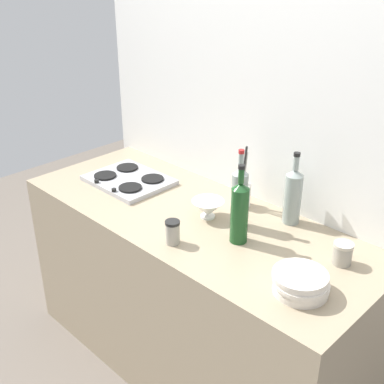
{
  "coord_description": "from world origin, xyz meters",
  "views": [
    {
      "loc": [
        1.41,
        -1.43,
        2.01
      ],
      "look_at": [
        0.0,
        0.0,
        1.02
      ],
      "focal_mm": 46.35,
      "sensor_mm": 36.0,
      "label": 1
    }
  ],
  "objects_px": {
    "condiment_jar_rear": "(173,232)",
    "mixing_bowl": "(208,208)",
    "stovetop_hob": "(129,180)",
    "wine_bottle_mid_left": "(293,195)",
    "plate_stack": "(301,283)",
    "wine_bottle_mid_right": "(239,197)",
    "utensil_crock": "(242,193)",
    "condiment_jar_front": "(343,253)",
    "wine_bottle_leftmost": "(240,211)"
  },
  "relations": [
    {
      "from": "wine_bottle_mid_left",
      "to": "utensil_crock",
      "type": "xyz_separation_m",
      "value": [
        -0.26,
        -0.03,
        -0.07
      ]
    },
    {
      "from": "wine_bottle_leftmost",
      "to": "condiment_jar_rear",
      "type": "bearing_deg",
      "value": -131.8
    },
    {
      "from": "mixing_bowl",
      "to": "wine_bottle_leftmost",
      "type": "bearing_deg",
      "value": -14.48
    },
    {
      "from": "wine_bottle_leftmost",
      "to": "wine_bottle_mid_right",
      "type": "xyz_separation_m",
      "value": [
        -0.08,
        0.1,
        0.0
      ]
    },
    {
      "from": "plate_stack",
      "to": "condiment_jar_front",
      "type": "relative_size",
      "value": 2.26
    },
    {
      "from": "stovetop_hob",
      "to": "mixing_bowl",
      "type": "distance_m",
      "value": 0.56
    },
    {
      "from": "wine_bottle_mid_left",
      "to": "wine_bottle_leftmost",
      "type": "bearing_deg",
      "value": -102.53
    },
    {
      "from": "wine_bottle_mid_left",
      "to": "utensil_crock",
      "type": "bearing_deg",
      "value": -172.84
    },
    {
      "from": "stovetop_hob",
      "to": "utensil_crock",
      "type": "relative_size",
      "value": 1.33
    },
    {
      "from": "mixing_bowl",
      "to": "wine_bottle_mid_right",
      "type": "bearing_deg",
      "value": 15.01
    },
    {
      "from": "wine_bottle_mid_right",
      "to": "condiment_jar_front",
      "type": "xyz_separation_m",
      "value": [
        0.48,
        0.06,
        -0.1
      ]
    },
    {
      "from": "condiment_jar_rear",
      "to": "wine_bottle_mid_left",
      "type": "bearing_deg",
      "value": 63.38
    },
    {
      "from": "wine_bottle_leftmost",
      "to": "utensil_crock",
      "type": "height_order",
      "value": "wine_bottle_leftmost"
    },
    {
      "from": "wine_bottle_mid_left",
      "to": "wine_bottle_mid_right",
      "type": "relative_size",
      "value": 0.93
    },
    {
      "from": "wine_bottle_mid_right",
      "to": "utensil_crock",
      "type": "relative_size",
      "value": 1.15
    },
    {
      "from": "plate_stack",
      "to": "wine_bottle_leftmost",
      "type": "relative_size",
      "value": 0.59
    },
    {
      "from": "wine_bottle_leftmost",
      "to": "wine_bottle_mid_left",
      "type": "height_order",
      "value": "wine_bottle_leftmost"
    },
    {
      "from": "plate_stack",
      "to": "utensil_crock",
      "type": "xyz_separation_m",
      "value": [
        -0.58,
        0.37,
        0.03
      ]
    },
    {
      "from": "stovetop_hob",
      "to": "wine_bottle_mid_left",
      "type": "height_order",
      "value": "wine_bottle_mid_left"
    },
    {
      "from": "stovetop_hob",
      "to": "wine_bottle_mid_right",
      "type": "distance_m",
      "value": 0.72
    },
    {
      "from": "wine_bottle_mid_left",
      "to": "mixing_bowl",
      "type": "bearing_deg",
      "value": -142.13
    },
    {
      "from": "wine_bottle_mid_left",
      "to": "condiment_jar_rear",
      "type": "distance_m",
      "value": 0.56
    },
    {
      "from": "wine_bottle_mid_left",
      "to": "wine_bottle_mid_right",
      "type": "height_order",
      "value": "wine_bottle_mid_right"
    },
    {
      "from": "wine_bottle_leftmost",
      "to": "mixing_bowl",
      "type": "relative_size",
      "value": 2.33
    },
    {
      "from": "plate_stack",
      "to": "condiment_jar_rear",
      "type": "distance_m",
      "value": 0.57
    },
    {
      "from": "stovetop_hob",
      "to": "wine_bottle_leftmost",
      "type": "xyz_separation_m",
      "value": [
        0.79,
        -0.04,
        0.13
      ]
    },
    {
      "from": "stovetop_hob",
      "to": "plate_stack",
      "type": "relative_size",
      "value": 2.03
    },
    {
      "from": "mixing_bowl",
      "to": "utensil_crock",
      "type": "height_order",
      "value": "utensil_crock"
    },
    {
      "from": "utensil_crock",
      "to": "condiment_jar_rear",
      "type": "xyz_separation_m",
      "value": [
        0.01,
        -0.46,
        -0.02
      ]
    },
    {
      "from": "mixing_bowl",
      "to": "condiment_jar_front",
      "type": "xyz_separation_m",
      "value": [
        0.63,
        0.1,
        0.0
      ]
    },
    {
      "from": "wine_bottle_mid_left",
      "to": "plate_stack",
      "type": "bearing_deg",
      "value": -51.78
    },
    {
      "from": "wine_bottle_mid_left",
      "to": "condiment_jar_rear",
      "type": "relative_size",
      "value": 3.22
    },
    {
      "from": "condiment_jar_front",
      "to": "wine_bottle_mid_right",
      "type": "bearing_deg",
      "value": -173.3
    },
    {
      "from": "wine_bottle_mid_right",
      "to": "mixing_bowl",
      "type": "height_order",
      "value": "wine_bottle_mid_right"
    },
    {
      "from": "stovetop_hob",
      "to": "wine_bottle_mid_left",
      "type": "xyz_separation_m",
      "value": [
        0.85,
        0.25,
        0.12
      ]
    },
    {
      "from": "condiment_jar_rear",
      "to": "mixing_bowl",
      "type": "bearing_deg",
      "value": 100.12
    },
    {
      "from": "condiment_jar_front",
      "to": "mixing_bowl",
      "type": "bearing_deg",
      "value": -171.3
    },
    {
      "from": "wine_bottle_mid_left",
      "to": "utensil_crock",
      "type": "relative_size",
      "value": 1.07
    },
    {
      "from": "stovetop_hob",
      "to": "plate_stack",
      "type": "height_order",
      "value": "plate_stack"
    },
    {
      "from": "mixing_bowl",
      "to": "condiment_jar_rear",
      "type": "bearing_deg",
      "value": -79.88
    },
    {
      "from": "condiment_jar_rear",
      "to": "wine_bottle_leftmost",
      "type": "bearing_deg",
      "value": 48.2
    },
    {
      "from": "wine_bottle_mid_left",
      "to": "condiment_jar_front",
      "type": "bearing_deg",
      "value": -22.09
    },
    {
      "from": "utensil_crock",
      "to": "condiment_jar_front",
      "type": "bearing_deg",
      "value": -9.82
    },
    {
      "from": "condiment_jar_rear",
      "to": "condiment_jar_front",
      "type": "bearing_deg",
      "value": 31.98
    },
    {
      "from": "plate_stack",
      "to": "mixing_bowl",
      "type": "height_order",
      "value": "mixing_bowl"
    },
    {
      "from": "wine_bottle_leftmost",
      "to": "wine_bottle_mid_left",
      "type": "xyz_separation_m",
      "value": [
        0.06,
        0.29,
        -0.01
      ]
    },
    {
      "from": "plate_stack",
      "to": "condiment_jar_rear",
      "type": "relative_size",
      "value": 1.98
    },
    {
      "from": "stovetop_hob",
      "to": "condiment_jar_front",
      "type": "relative_size",
      "value": 4.59
    },
    {
      "from": "mixing_bowl",
      "to": "condiment_jar_rear",
      "type": "distance_m",
      "value": 0.27
    },
    {
      "from": "wine_bottle_mid_right",
      "to": "utensil_crock",
      "type": "distance_m",
      "value": 0.21
    }
  ]
}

